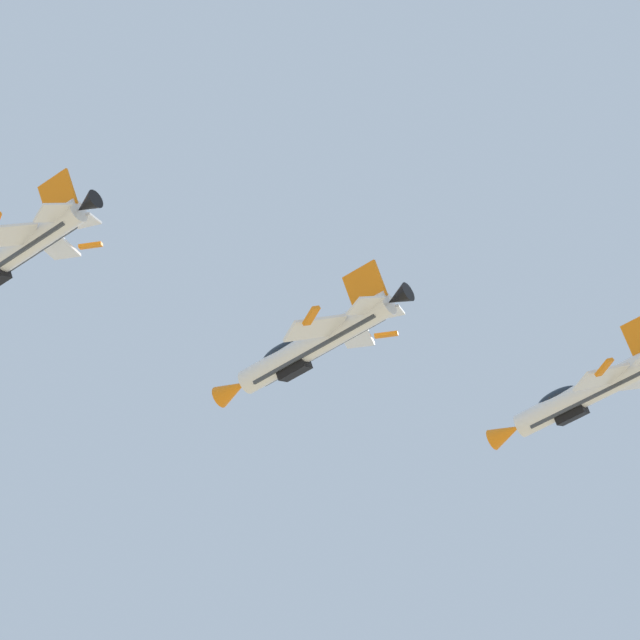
% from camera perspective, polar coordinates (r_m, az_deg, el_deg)
% --- Properties ---
extents(fighter_jet_lead, '(15.87, 9.11, 5.49)m').
position_cam_1_polar(fighter_jet_lead, '(108.10, -10.99, 2.29)').
color(fighter_jet_lead, white).
extents(fighter_jet_left_wing, '(15.87, 9.20, 5.44)m').
position_cam_1_polar(fighter_jet_left_wing, '(105.14, -0.28, -0.91)').
color(fighter_jet_left_wing, white).
extents(fighter_jet_right_wing, '(15.87, 9.05, 5.53)m').
position_cam_1_polar(fighter_jet_right_wing, '(111.03, 9.61, -2.53)').
color(fighter_jet_right_wing, white).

